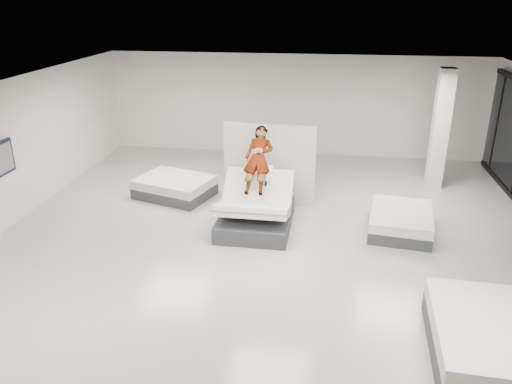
{
  "coord_description": "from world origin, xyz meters",
  "views": [
    {
      "loc": [
        1.02,
        -8.85,
        4.97
      ],
      "look_at": [
        -0.39,
        0.92,
        1.0
      ],
      "focal_mm": 35.0,
      "sensor_mm": 36.0,
      "label": 1
    }
  ],
  "objects_px": {
    "flat_bed_left_far": "(175,187)",
    "wall_poster": "(0,160)",
    "flat_bed_right_near": "(493,342)",
    "hero_bed": "(256,211)",
    "column": "(440,130)",
    "divider_panel": "(269,165)",
    "person": "(258,169)",
    "remote": "(266,184)",
    "flat_bed_right_far": "(401,221)"
  },
  "relations": [
    {
      "from": "flat_bed_left_far",
      "to": "wall_poster",
      "type": "relative_size",
      "value": 2.27
    },
    {
      "from": "flat_bed_right_near",
      "to": "flat_bed_left_far",
      "type": "relative_size",
      "value": 1.08
    },
    {
      "from": "hero_bed",
      "to": "column",
      "type": "xyz_separation_m",
      "value": [
        4.44,
        3.23,
        1.19
      ]
    },
    {
      "from": "divider_panel",
      "to": "person",
      "type": "bearing_deg",
      "value": -94.24
    },
    {
      "from": "flat_bed_right_near",
      "to": "wall_poster",
      "type": "relative_size",
      "value": 2.46
    },
    {
      "from": "remote",
      "to": "divider_panel",
      "type": "height_order",
      "value": "divider_panel"
    },
    {
      "from": "column",
      "to": "wall_poster",
      "type": "distance_m",
      "value": 10.71
    },
    {
      "from": "divider_panel",
      "to": "flat_bed_right_near",
      "type": "bearing_deg",
      "value": -51.46
    },
    {
      "from": "person",
      "to": "flat_bed_left_far",
      "type": "relative_size",
      "value": 0.78
    },
    {
      "from": "flat_bed_right_far",
      "to": "flat_bed_left_far",
      "type": "height_order",
      "value": "flat_bed_left_far"
    },
    {
      "from": "remote",
      "to": "column",
      "type": "height_order",
      "value": "column"
    },
    {
      "from": "flat_bed_right_far",
      "to": "flat_bed_left_far",
      "type": "relative_size",
      "value": 0.88
    },
    {
      "from": "remote",
      "to": "flat_bed_left_far",
      "type": "distance_m",
      "value": 3.13
    },
    {
      "from": "person",
      "to": "column",
      "type": "distance_m",
      "value": 5.32
    },
    {
      "from": "person",
      "to": "flat_bed_right_near",
      "type": "distance_m",
      "value": 5.87
    },
    {
      "from": "wall_poster",
      "to": "column",
      "type": "bearing_deg",
      "value": 21.93
    },
    {
      "from": "divider_panel",
      "to": "wall_poster",
      "type": "distance_m",
      "value": 6.05
    },
    {
      "from": "person",
      "to": "flat_bed_left_far",
      "type": "xyz_separation_m",
      "value": [
        -2.37,
        1.22,
        -1.03
      ]
    },
    {
      "from": "remote",
      "to": "column",
      "type": "xyz_separation_m",
      "value": [
        4.22,
        3.27,
        0.52
      ]
    },
    {
      "from": "hero_bed",
      "to": "flat_bed_right_near",
      "type": "relative_size",
      "value": 0.9
    },
    {
      "from": "hero_bed",
      "to": "flat_bed_left_far",
      "type": "xyz_separation_m",
      "value": [
        -2.36,
        1.54,
        -0.16
      ]
    },
    {
      "from": "person",
      "to": "flat_bed_left_far",
      "type": "height_order",
      "value": "person"
    },
    {
      "from": "person",
      "to": "remote",
      "type": "bearing_deg",
      "value": -57.85
    },
    {
      "from": "person",
      "to": "column",
      "type": "xyz_separation_m",
      "value": [
        4.43,
        2.91,
        0.32
      ]
    },
    {
      "from": "person",
      "to": "flat_bed_left_far",
      "type": "bearing_deg",
      "value": 153.6
    },
    {
      "from": "flat_bed_right_far",
      "to": "wall_poster",
      "type": "xyz_separation_m",
      "value": [
        -8.71,
        -1.03,
        1.36
      ]
    },
    {
      "from": "flat_bed_left_far",
      "to": "person",
      "type": "bearing_deg",
      "value": -27.31
    },
    {
      "from": "divider_panel",
      "to": "flat_bed_right_far",
      "type": "xyz_separation_m",
      "value": [
        3.09,
        -1.13,
        -0.78
      ]
    },
    {
      "from": "flat_bed_right_far",
      "to": "column",
      "type": "xyz_separation_m",
      "value": [
        1.23,
        2.97,
        1.36
      ]
    },
    {
      "from": "hero_bed",
      "to": "flat_bed_right_far",
      "type": "height_order",
      "value": "hero_bed"
    },
    {
      "from": "divider_panel",
      "to": "column",
      "type": "relative_size",
      "value": 0.7
    },
    {
      "from": "flat_bed_right_near",
      "to": "flat_bed_left_far",
      "type": "bearing_deg",
      "value": 139.59
    },
    {
      "from": "flat_bed_left_far",
      "to": "column",
      "type": "xyz_separation_m",
      "value": [
        6.8,
        1.69,
        1.35
      ]
    },
    {
      "from": "hero_bed",
      "to": "divider_panel",
      "type": "distance_m",
      "value": 1.53
    },
    {
      "from": "remote",
      "to": "flat_bed_left_far",
      "type": "relative_size",
      "value": 0.06
    },
    {
      "from": "hero_bed",
      "to": "person",
      "type": "relative_size",
      "value": 1.25
    },
    {
      "from": "divider_panel",
      "to": "hero_bed",
      "type": "bearing_deg",
      "value": -92.98
    },
    {
      "from": "hero_bed",
      "to": "remote",
      "type": "height_order",
      "value": "hero_bed"
    },
    {
      "from": "column",
      "to": "wall_poster",
      "type": "bearing_deg",
      "value": -158.07
    },
    {
      "from": "flat_bed_right_near",
      "to": "flat_bed_right_far",
      "type": "bearing_deg",
      "value": 100.75
    },
    {
      "from": "remote",
      "to": "column",
      "type": "bearing_deg",
      "value": 38.65
    },
    {
      "from": "flat_bed_right_near",
      "to": "divider_panel",
      "type": "bearing_deg",
      "value": 126.29
    },
    {
      "from": "hero_bed",
      "to": "remote",
      "type": "distance_m",
      "value": 0.71
    },
    {
      "from": "flat_bed_right_far",
      "to": "flat_bed_right_near",
      "type": "relative_size",
      "value": 0.82
    },
    {
      "from": "remote",
      "to": "flat_bed_right_near",
      "type": "relative_size",
      "value": 0.06
    },
    {
      "from": "hero_bed",
      "to": "remote",
      "type": "relative_size",
      "value": 15.05
    },
    {
      "from": "divider_panel",
      "to": "flat_bed_right_far",
      "type": "height_order",
      "value": "divider_panel"
    },
    {
      "from": "hero_bed",
      "to": "wall_poster",
      "type": "distance_m",
      "value": 5.67
    },
    {
      "from": "hero_bed",
      "to": "flat_bed_right_far",
      "type": "relative_size",
      "value": 1.1
    },
    {
      "from": "divider_panel",
      "to": "wall_poster",
      "type": "relative_size",
      "value": 2.37
    }
  ]
}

